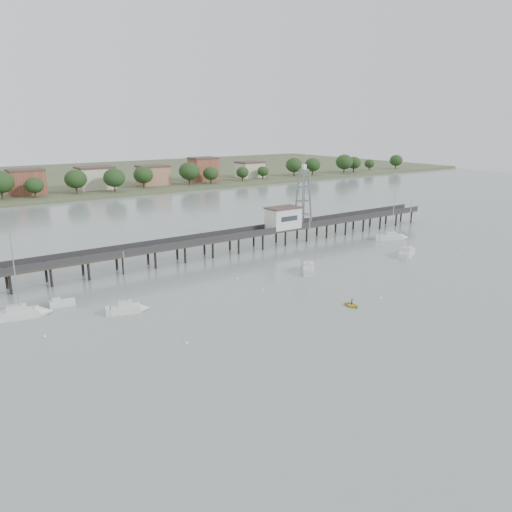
{
  "coord_description": "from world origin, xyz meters",
  "views": [
    {
      "loc": [
        -51.3,
        -35.89,
        29.81
      ],
      "look_at": [
        3.96,
        42.0,
        4.0
      ],
      "focal_mm": 35.0,
      "sensor_mm": 36.0,
      "label": 1
    }
  ],
  "objects_px": {
    "lattice_tower": "(303,198)",
    "sailboat_b": "(131,309)",
    "sailboat_c": "(309,267)",
    "yellow_dinghy": "(352,306)",
    "sailboat_d": "(408,252)",
    "sailboat_f": "(27,313)",
    "white_tender": "(62,303)",
    "sailboat_e": "(395,237)",
    "pier": "(195,242)"
  },
  "relations": [
    {
      "from": "sailboat_e",
      "to": "sailboat_c",
      "type": "xyz_separation_m",
      "value": [
        -36.92,
        -8.09,
        0.01
      ]
    },
    {
      "from": "white_tender",
      "to": "sailboat_e",
      "type": "bearing_deg",
      "value": 9.6
    },
    {
      "from": "lattice_tower",
      "to": "sailboat_b",
      "type": "relative_size",
      "value": 1.46
    },
    {
      "from": "sailboat_c",
      "to": "yellow_dinghy",
      "type": "relative_size",
      "value": 4.37
    },
    {
      "from": "sailboat_b",
      "to": "white_tender",
      "type": "relative_size",
      "value": 2.48
    },
    {
      "from": "white_tender",
      "to": "yellow_dinghy",
      "type": "height_order",
      "value": "yellow_dinghy"
    },
    {
      "from": "pier",
      "to": "sailboat_d",
      "type": "relative_size",
      "value": 10.79
    },
    {
      "from": "lattice_tower",
      "to": "white_tender",
      "type": "distance_m",
      "value": 66.23
    },
    {
      "from": "lattice_tower",
      "to": "sailboat_b",
      "type": "height_order",
      "value": "lattice_tower"
    },
    {
      "from": "lattice_tower",
      "to": "white_tender",
      "type": "xyz_separation_m",
      "value": [
        -64.01,
        -13.27,
        -10.61
      ]
    },
    {
      "from": "sailboat_e",
      "to": "yellow_dinghy",
      "type": "relative_size",
      "value": 4.79
    },
    {
      "from": "lattice_tower",
      "to": "yellow_dinghy",
      "type": "xyz_separation_m",
      "value": [
        -24.6,
        -41.43,
        -11.1
      ]
    },
    {
      "from": "white_tender",
      "to": "sailboat_c",
      "type": "bearing_deg",
      "value": -0.17
    },
    {
      "from": "yellow_dinghy",
      "to": "sailboat_c",
      "type": "bearing_deg",
      "value": 68.09
    },
    {
      "from": "lattice_tower",
      "to": "sailboat_d",
      "type": "distance_m",
      "value": 29.28
    },
    {
      "from": "sailboat_d",
      "to": "sailboat_b",
      "type": "bearing_deg",
      "value": 151.91
    },
    {
      "from": "sailboat_d",
      "to": "pier",
      "type": "bearing_deg",
      "value": 123.14
    },
    {
      "from": "sailboat_e",
      "to": "white_tender",
      "type": "bearing_deg",
      "value": -151.17
    },
    {
      "from": "sailboat_b",
      "to": "sailboat_f",
      "type": "distance_m",
      "value": 16.02
    },
    {
      "from": "pier",
      "to": "sailboat_e",
      "type": "distance_m",
      "value": 53.53
    },
    {
      "from": "pier",
      "to": "sailboat_f",
      "type": "height_order",
      "value": "sailboat_f"
    },
    {
      "from": "sailboat_d",
      "to": "sailboat_e",
      "type": "height_order",
      "value": "sailboat_d"
    },
    {
      "from": "lattice_tower",
      "to": "sailboat_c",
      "type": "xyz_separation_m",
      "value": [
        -16.69,
        -21.51,
        -10.45
      ]
    },
    {
      "from": "sailboat_f",
      "to": "yellow_dinghy",
      "type": "bearing_deg",
      "value": -17.73
    },
    {
      "from": "sailboat_f",
      "to": "pier",
      "type": "bearing_deg",
      "value": 34.02
    },
    {
      "from": "sailboat_f",
      "to": "yellow_dinghy",
      "type": "distance_m",
      "value": 52.31
    },
    {
      "from": "sailboat_b",
      "to": "sailboat_e",
      "type": "bearing_deg",
      "value": 23.48
    },
    {
      "from": "sailboat_d",
      "to": "sailboat_f",
      "type": "xyz_separation_m",
      "value": [
        -80.42,
        10.11,
        -0.0
      ]
    },
    {
      "from": "lattice_tower",
      "to": "sailboat_b",
      "type": "bearing_deg",
      "value": -157.78
    },
    {
      "from": "pier",
      "to": "lattice_tower",
      "type": "relative_size",
      "value": 9.68
    },
    {
      "from": "sailboat_c",
      "to": "sailboat_f",
      "type": "relative_size",
      "value": 0.89
    },
    {
      "from": "sailboat_c",
      "to": "white_tender",
      "type": "relative_size",
      "value": 2.93
    },
    {
      "from": "sailboat_b",
      "to": "sailboat_c",
      "type": "distance_m",
      "value": 39.05
    },
    {
      "from": "pier",
      "to": "yellow_dinghy",
      "type": "height_order",
      "value": "pier"
    },
    {
      "from": "pier",
      "to": "sailboat_e",
      "type": "height_order",
      "value": "sailboat_e"
    },
    {
      "from": "lattice_tower",
      "to": "sailboat_c",
      "type": "relative_size",
      "value": 1.24
    },
    {
      "from": "sailboat_c",
      "to": "white_tender",
      "type": "distance_m",
      "value": 48.03
    },
    {
      "from": "lattice_tower",
      "to": "sailboat_f",
      "type": "height_order",
      "value": "lattice_tower"
    },
    {
      "from": "sailboat_c",
      "to": "yellow_dinghy",
      "type": "xyz_separation_m",
      "value": [
        -7.91,
        -19.92,
        -0.65
      ]
    },
    {
      "from": "white_tender",
      "to": "sailboat_f",
      "type": "bearing_deg",
      "value": -152.84
    },
    {
      "from": "sailboat_b",
      "to": "sailboat_f",
      "type": "relative_size",
      "value": 0.75
    },
    {
      "from": "lattice_tower",
      "to": "sailboat_e",
      "type": "bearing_deg",
      "value": -33.57
    },
    {
      "from": "sailboat_c",
      "to": "white_tender",
      "type": "bearing_deg",
      "value": 121.82
    },
    {
      "from": "sailboat_e",
      "to": "lattice_tower",
      "type": "bearing_deg",
      "value": 175.37
    },
    {
      "from": "pier",
      "to": "yellow_dinghy",
      "type": "xyz_separation_m",
      "value": [
        6.9,
        -41.43,
        -3.79
      ]
    },
    {
      "from": "sailboat_b",
      "to": "sailboat_f",
      "type": "bearing_deg",
      "value": 167.85
    },
    {
      "from": "sailboat_f",
      "to": "white_tender",
      "type": "relative_size",
      "value": 3.3
    },
    {
      "from": "sailboat_d",
      "to": "sailboat_f",
      "type": "height_order",
      "value": "sailboat_f"
    },
    {
      "from": "sailboat_b",
      "to": "yellow_dinghy",
      "type": "xyz_separation_m",
      "value": [
        31.13,
        -18.67,
        -0.66
      ]
    },
    {
      "from": "sailboat_d",
      "to": "sailboat_c",
      "type": "distance_m",
      "value": 27.57
    }
  ]
}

